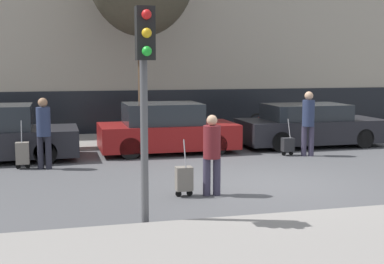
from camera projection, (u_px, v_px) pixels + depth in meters
name	position (u px, v px, depth m)	size (l,w,h in m)	color
ground_plane	(267.00, 184.00, 11.48)	(80.00, 80.00, 0.00)	#4C4C4F
sidewalk_near	(365.00, 235.00, 7.87)	(28.00, 2.50, 0.12)	gray
sidewalk_far	(188.00, 138.00, 18.20)	(28.00, 3.00, 0.12)	gray
building_facade	(165.00, 1.00, 21.21)	(28.00, 3.24, 10.13)	#A89E8C
parked_car_1	(166.00, 130.00, 15.55)	(3.95, 1.90, 1.45)	maroon
parked_car_2	(309.00, 126.00, 16.79)	(4.47, 1.85, 1.32)	black
pedestrian_left	(44.00, 129.00, 13.04)	(0.34, 0.34, 1.75)	#23232D
trolley_left	(22.00, 153.00, 13.14)	(0.34, 0.29, 1.20)	slate
pedestrian_center	(212.00, 150.00, 10.41)	(0.35, 0.34, 1.59)	#383347
trolley_center	(184.00, 179.00, 10.39)	(0.34, 0.29, 1.13)	slate
pedestrian_right	(308.00, 119.00, 14.89)	(0.34, 0.34, 1.81)	#383347
trolley_right	(288.00, 145.00, 15.05)	(0.34, 0.29, 1.04)	#262628
traffic_light	(145.00, 72.00, 8.15)	(0.28, 0.47, 3.43)	#515154
parked_bicycle	(271.00, 123.00, 19.04)	(1.77, 0.06, 0.96)	black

